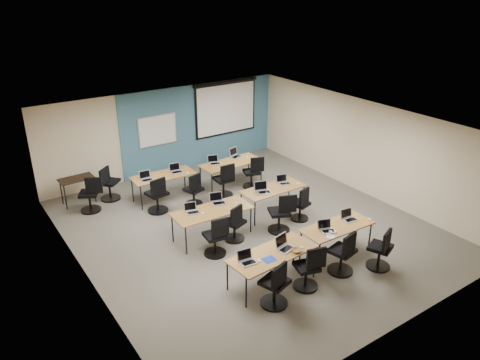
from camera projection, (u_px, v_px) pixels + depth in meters
floor at (248, 228)px, 11.79m from camera, size 8.00×9.00×0.02m
ceiling at (249, 125)px, 10.70m from camera, size 8.00×9.00×0.02m
wall_back at (166, 131)px, 14.65m from camera, size 8.00×0.04×2.70m
wall_front at (403, 267)px, 7.84m from camera, size 8.00×0.04×2.70m
wall_left at (82, 224)px, 9.18m from camera, size 0.04×9.00×2.70m
wall_right at (363, 147)px, 13.31m from camera, size 0.04×9.00×2.70m
blue_accent_panel at (201, 125)px, 15.27m from camera, size 5.50×0.04×2.70m
whiteboard at (158, 131)px, 14.40m from camera, size 1.28×0.03×0.98m
projector_screen at (226, 105)px, 15.50m from camera, size 2.40×0.10×1.82m
training_table_front_left at (272, 255)px, 9.38m from camera, size 1.86×0.77×0.73m
training_table_front_right at (337, 228)px, 10.40m from camera, size 1.70×0.71×0.73m
training_table_mid_left at (212, 212)px, 11.10m from camera, size 1.91×0.80×0.73m
training_table_mid_right at (273, 190)px, 12.24m from camera, size 1.74×0.72×0.73m
training_table_back_left at (163, 177)px, 13.05m from camera, size 1.75×0.73×0.73m
training_table_back_right at (231, 164)px, 13.93m from camera, size 1.88×0.78×0.73m
laptop_0 at (247, 259)px, 9.05m from camera, size 0.31×0.27×0.24m
mouse_0 at (259, 261)px, 9.10m from camera, size 0.08×0.11×0.04m
task_chair_0 at (275, 288)px, 8.83m from camera, size 0.55×0.54×1.01m
laptop_1 at (284, 245)px, 9.51m from camera, size 0.36×0.30×0.27m
mouse_1 at (302, 247)px, 9.55m from camera, size 0.07×0.10×0.03m
task_chair_1 at (309, 271)px, 9.35m from camera, size 0.52×0.51×0.99m
laptop_2 at (327, 228)px, 10.17m from camera, size 0.31×0.26×0.24m
mouse_2 at (335, 232)px, 10.13m from camera, size 0.07×0.10×0.03m
task_chair_2 at (343, 256)px, 9.83m from camera, size 0.55×0.55×1.02m
laptop_3 at (349, 217)px, 10.64m from camera, size 0.31×0.26×0.24m
mouse_3 at (369, 219)px, 10.64m from camera, size 0.09×0.12×0.04m
task_chair_3 at (381, 252)px, 9.99m from camera, size 0.55×0.52×1.00m
laptop_4 at (192, 210)px, 10.96m from camera, size 0.30×0.25×0.23m
mouse_4 at (203, 213)px, 10.92m from camera, size 0.08×0.11×0.04m
task_chair_4 at (216, 239)px, 10.47m from camera, size 0.51×0.51×0.99m
laptop_5 at (218, 200)px, 11.42m from camera, size 0.33×0.28×0.25m
mouse_5 at (236, 203)px, 11.42m from camera, size 0.07×0.10×0.03m
task_chair_5 at (235, 226)px, 11.06m from camera, size 0.50×0.49×0.97m
laptop_6 at (263, 190)px, 11.99m from camera, size 0.35×0.30×0.27m
mouse_6 at (266, 193)px, 11.94m from camera, size 0.06×0.09×0.03m
task_chair_6 at (281, 216)px, 11.45m from camera, size 0.58×0.55×1.02m
laptop_7 at (283, 181)px, 12.48m from camera, size 0.30×0.26×0.23m
mouse_7 at (298, 183)px, 12.47m from camera, size 0.06×0.09×0.03m
task_chair_7 at (301, 207)px, 12.00m from camera, size 0.47×0.46×0.95m
laptop_8 at (146, 178)px, 12.70m from camera, size 0.32×0.27×0.24m
mouse_8 at (157, 180)px, 12.69m from camera, size 0.09×0.11×0.04m
task_chair_8 at (158, 198)px, 12.40m from camera, size 0.55×0.55×1.03m
laptop_9 at (176, 170)px, 13.21m from camera, size 0.32×0.27×0.24m
mouse_9 at (188, 173)px, 13.15m from camera, size 0.08×0.11×0.04m
task_chair_9 at (194, 192)px, 12.77m from camera, size 0.49×0.48×0.97m
laptop_10 at (214, 162)px, 13.81m from camera, size 0.32×0.27×0.24m
mouse_10 at (221, 163)px, 13.84m from camera, size 0.08×0.11×0.04m
task_chair_10 at (224, 183)px, 13.29m from camera, size 0.55×0.55×1.02m
laptop_11 at (235, 154)px, 14.34m from camera, size 0.35×0.30×0.26m
mouse_11 at (247, 157)px, 14.32m from camera, size 0.07×0.10×0.04m
task_chair_11 at (253, 175)px, 13.87m from camera, size 0.53×0.50×0.99m
blue_mousepad at (269, 259)px, 9.15m from camera, size 0.27×0.23×0.01m
snack_bowl at (296, 250)px, 9.41m from camera, size 0.24×0.24×0.05m
snack_plate at (330, 237)px, 9.94m from camera, size 0.21×0.21×0.01m
coffee_cup at (331, 233)px, 10.02m from camera, size 0.08×0.08×0.06m
utility_table at (77, 181)px, 12.81m from camera, size 0.92×0.51×0.75m
spare_chair_a at (108, 186)px, 13.08m from camera, size 0.65×0.56×1.03m
spare_chair_b at (91, 197)px, 12.44m from camera, size 0.59×0.54×1.02m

